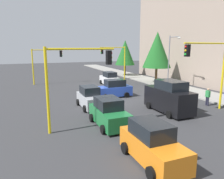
% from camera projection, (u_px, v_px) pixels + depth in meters
% --- Properties ---
extents(ground_plane, '(120.00, 120.00, 0.00)m').
position_uv_depth(ground_plane, '(118.00, 101.00, 22.20)').
color(ground_plane, '#353538').
extents(sidewalk_kerb, '(80.00, 4.00, 0.15)m').
position_uv_depth(sidewalk_kerb, '(171.00, 86.00, 30.64)').
color(sidewalk_kerb, gray).
rests_on(sidewalk_kerb, ground).
extents(lane_arrow_near, '(2.40, 1.10, 1.10)m').
position_uv_depth(lane_arrow_near, '(156.00, 160.00, 10.63)').
color(lane_arrow_near, silver).
rests_on(lane_arrow_near, ground).
extents(apartment_block, '(22.63, 9.30, 15.82)m').
position_uv_depth(apartment_block, '(197.00, 33.00, 35.90)').
color(apartment_block, gray).
rests_on(apartment_block, ground).
extents(traffic_signal_far_left, '(0.36, 4.59, 5.63)m').
position_uv_depth(traffic_signal_far_left, '(115.00, 56.00, 36.25)').
color(traffic_signal_far_left, yellow).
rests_on(traffic_signal_far_left, ground).
extents(traffic_signal_near_right, '(0.36, 4.59, 5.54)m').
position_uv_depth(traffic_signal_near_right, '(76.00, 72.00, 13.87)').
color(traffic_signal_near_right, yellow).
rests_on(traffic_signal_near_right, ground).
extents(traffic_signal_far_right, '(0.36, 4.59, 5.26)m').
position_uv_depth(traffic_signal_far_right, '(46.00, 59.00, 32.07)').
color(traffic_signal_far_right, yellow).
rests_on(traffic_signal_far_right, ground).
extents(traffic_signal_near_left, '(0.36, 4.59, 5.97)m').
position_uv_depth(traffic_signal_near_left, '(209.00, 63.00, 18.09)').
color(traffic_signal_near_left, yellow).
rests_on(traffic_signal_near_left, ground).
extents(street_lamp_curbside, '(2.15, 0.28, 7.00)m').
position_uv_depth(street_lamp_curbside, '(171.00, 56.00, 28.07)').
color(street_lamp_curbside, slate).
rests_on(street_lamp_curbside, ground).
extents(tree_roadside_mid, '(4.26, 4.26, 7.79)m').
position_uv_depth(tree_roadside_mid, '(157.00, 50.00, 32.20)').
color(tree_roadside_mid, brown).
rests_on(tree_roadside_mid, ground).
extents(tree_roadside_far, '(3.76, 3.76, 6.85)m').
position_uv_depth(tree_roadside_far, '(125.00, 53.00, 41.21)').
color(tree_roadside_far, brown).
rests_on(tree_roadside_far, ground).
extents(delivery_van_black, '(4.80, 2.22, 2.77)m').
position_uv_depth(delivery_van_black, '(169.00, 97.00, 18.32)').
color(delivery_van_black, black).
rests_on(delivery_van_black, ground).
extents(car_white, '(4.12, 1.98, 1.98)m').
position_uv_depth(car_white, '(109.00, 79.00, 31.74)').
color(car_white, white).
rests_on(car_white, ground).
extents(car_silver, '(3.93, 1.96, 1.98)m').
position_uv_depth(car_silver, '(90.00, 98.00, 19.77)').
color(car_silver, '#B2B5BA').
rests_on(car_silver, ground).
extents(car_orange, '(4.05, 1.96, 1.98)m').
position_uv_depth(car_orange, '(152.00, 144.00, 10.36)').
color(car_orange, orange).
rests_on(car_orange, ground).
extents(car_blue, '(1.97, 4.07, 1.98)m').
position_uv_depth(car_blue, '(114.00, 89.00, 23.98)').
color(car_blue, blue).
rests_on(car_blue, ground).
extents(car_green, '(4.05, 2.07, 1.98)m').
position_uv_depth(car_green, '(109.00, 113.00, 15.20)').
color(car_green, '#1E7238').
rests_on(car_green, ground).
extents(pedestrian_crossing, '(0.40, 0.24, 1.70)m').
position_uv_depth(pedestrian_crossing, '(208.00, 96.00, 20.39)').
color(pedestrian_crossing, '#262638').
rests_on(pedestrian_crossing, ground).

